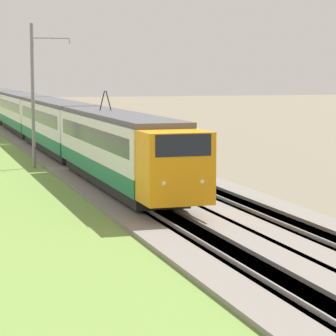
{
  "coord_description": "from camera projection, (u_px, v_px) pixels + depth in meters",
  "views": [
    {
      "loc": [
        -3.55,
        9.58,
        6.16
      ],
      "look_at": [
        27.32,
        0.0,
        2.29
      ],
      "focal_mm": 85.0,
      "sensor_mm": 36.0,
      "label": 1
    }
  ],
  "objects": [
    {
      "name": "track_main",
      "position": [
        70.0,
        161.0,
        54.31
      ],
      "size": [
        240.0,
        1.57,
        0.45
      ],
      "color": "#4C4238",
      "rests_on": "ground"
    },
    {
      "name": "ballast_main",
      "position": [
        70.0,
        161.0,
        54.31
      ],
      "size": [
        240.0,
        4.4,
        0.3
      ],
      "color": "gray",
      "rests_on": "ground"
    },
    {
      "name": "track_adjacent",
      "position": [
        128.0,
        159.0,
        55.52
      ],
      "size": [
        240.0,
        1.57,
        0.45
      ],
      "color": "#4C4238",
      "rests_on": "ground"
    },
    {
      "name": "ballast_adjacent",
      "position": [
        128.0,
        159.0,
        55.53
      ],
      "size": [
        240.0,
        4.4,
        0.3
      ],
      "color": "gray",
      "rests_on": "ground"
    },
    {
      "name": "catenary_mast_mid",
      "position": [
        34.0,
        95.0,
        50.19
      ],
      "size": [
        0.22,
        2.56,
        9.25
      ],
      "color": "slate",
      "rests_on": "ground"
    },
    {
      "name": "passenger_train",
      "position": [
        37.0,
        116.0,
        68.95
      ],
      "size": [
        80.34,
        2.85,
        5.21
      ],
      "rotation": [
        0.0,
        0.0,
        3.14
      ],
      "color": "orange",
      "rests_on": "ground"
    }
  ]
}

